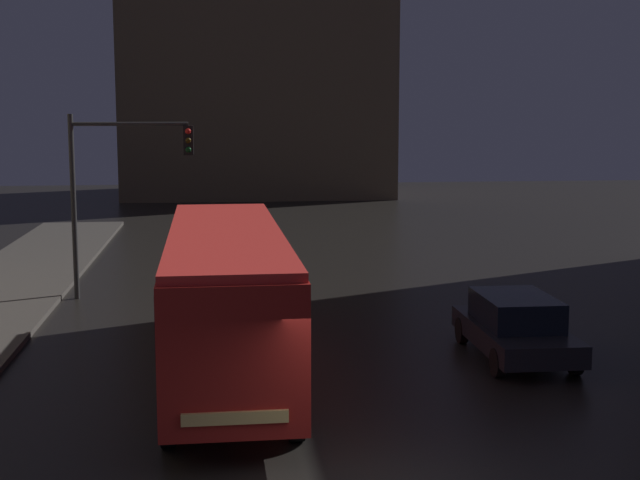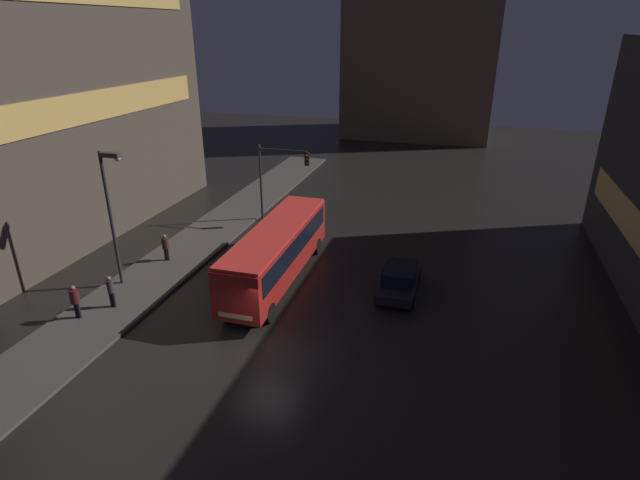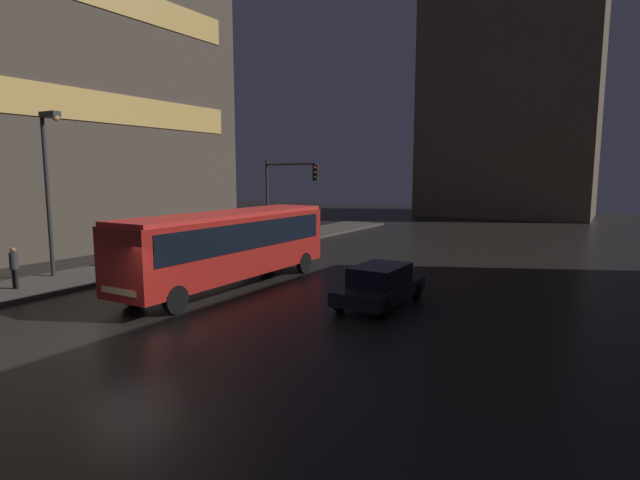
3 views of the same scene
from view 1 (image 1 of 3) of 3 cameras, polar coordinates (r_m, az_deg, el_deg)
bus_near at (r=19.36m, az=-6.03°, el=-2.93°), size 2.57×11.16×3.20m
car_taxi at (r=21.31m, az=12.39°, el=-5.39°), size 1.97×4.35×1.48m
traffic_light_main at (r=27.82m, az=-12.81°, el=4.24°), size 3.73×0.35×5.65m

